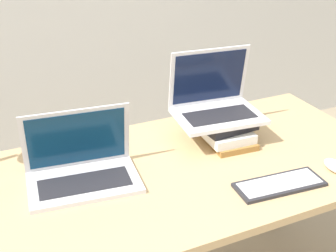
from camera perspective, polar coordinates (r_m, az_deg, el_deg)
desk at (r=1.72m, az=-0.40°, el=-7.62°), size 1.73×0.80×0.76m
laptop_left at (r=1.64m, az=-10.48°, el=-5.01°), size 0.40×0.28×0.25m
book_stack at (r=1.89m, az=6.62°, el=-0.14°), size 0.22×0.29×0.10m
laptop_on_books at (r=1.86m, az=5.76°, el=2.87°), size 0.35×0.28×0.26m
wireless_keyboard at (r=1.64m, az=13.44°, el=-6.94°), size 0.32×0.14×0.01m
mouse at (r=1.78m, az=19.72°, el=-4.62°), size 0.06×0.10×0.04m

